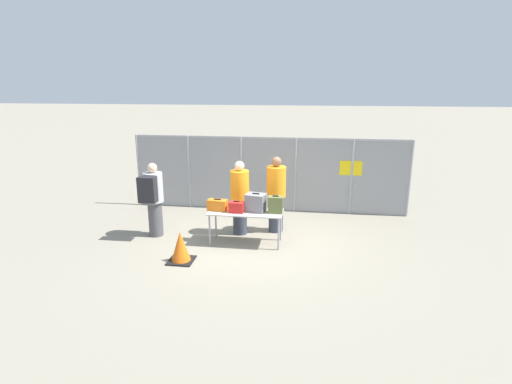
% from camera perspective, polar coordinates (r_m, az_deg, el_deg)
% --- Properties ---
extents(ground_plane, '(120.00, 120.00, 0.00)m').
position_cam_1_polar(ground_plane, '(9.12, -0.18, -7.41)').
color(ground_plane, gray).
extents(fence_section, '(7.72, 0.07, 2.10)m').
position_cam_1_polar(fence_section, '(11.20, 1.81, 2.76)').
color(fence_section, '#9EA0A5').
rests_on(fence_section, ground_plane).
extents(inspection_table, '(1.65, 0.68, 0.75)m').
position_cam_1_polar(inspection_table, '(8.94, -1.47, -3.20)').
color(inspection_table, '#B2B2AD').
rests_on(inspection_table, ground_plane).
extents(suitcase_orange, '(0.46, 0.27, 0.27)m').
position_cam_1_polar(suitcase_orange, '(9.01, -5.52, -1.86)').
color(suitcase_orange, orange).
rests_on(suitcase_orange, inspection_table).
extents(suitcase_red, '(0.34, 0.23, 0.26)m').
position_cam_1_polar(suitcase_red, '(8.83, -2.80, -2.17)').
color(suitcase_red, red).
rests_on(suitcase_red, inspection_table).
extents(suitcase_grey, '(0.49, 0.41, 0.42)m').
position_cam_1_polar(suitcase_grey, '(8.89, -0.02, -1.51)').
color(suitcase_grey, slate).
rests_on(suitcase_grey, inspection_table).
extents(suitcase_olive, '(0.32, 0.23, 0.39)m').
position_cam_1_polar(suitcase_olive, '(8.79, 2.79, -1.82)').
color(suitcase_olive, '#566033').
rests_on(suitcase_olive, inspection_table).
extents(traveler_hooded, '(0.44, 0.67, 1.76)m').
position_cam_1_polar(traveler_hooded, '(9.56, -14.50, -0.71)').
color(traveler_hooded, '#4C4C51').
rests_on(traveler_hooded, ground_plane).
extents(security_worker_near, '(0.44, 0.44, 1.78)m').
position_cam_1_polar(security_worker_near, '(9.46, -2.33, -0.69)').
color(security_worker_near, '#383D4C').
rests_on(security_worker_near, ground_plane).
extents(security_worker_far, '(0.46, 0.46, 1.85)m').
position_cam_1_polar(security_worker_far, '(9.61, 2.89, -0.21)').
color(security_worker_far, '#383D4C').
rests_on(security_worker_far, ground_plane).
extents(utility_trailer, '(3.82, 2.23, 0.67)m').
position_cam_1_polar(utility_trailer, '(13.53, 8.72, 1.70)').
color(utility_trailer, '#B2B2B7').
rests_on(utility_trailer, ground_plane).
extents(traffic_cone, '(0.51, 0.51, 0.64)m').
position_cam_1_polar(traffic_cone, '(8.31, -10.72, -7.81)').
color(traffic_cone, black).
rests_on(traffic_cone, ground_plane).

